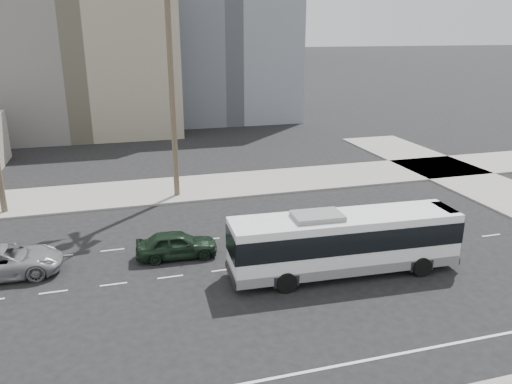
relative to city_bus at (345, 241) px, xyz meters
name	(u,v)px	position (x,y,z in m)	size (l,w,h in m)	color
ground	(274,264)	(-3.33, 2.08, -1.91)	(700.00, 700.00, 0.00)	black
sidewalk_north	(219,186)	(-3.33, 17.58, -1.84)	(120.00, 7.00, 0.15)	gray
midrise_beige_west	(78,61)	(-15.33, 47.08, 7.09)	(24.00, 18.00, 18.00)	slate
midrise_gray_center	(219,29)	(4.67, 54.08, 11.09)	(20.00, 20.00, 26.00)	slate
city_bus	(345,241)	(0.00, 0.00, 0.00)	(12.79, 3.41, 3.64)	white
car_a	(177,244)	(-8.62, 4.55, -1.10)	(4.77, 1.92, 1.62)	black
car_b	(4,262)	(-18.02, 4.76, -1.06)	(6.11, 2.82, 1.70)	gray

